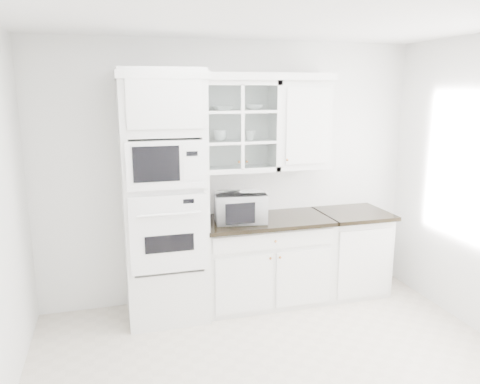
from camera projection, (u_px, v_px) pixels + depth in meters
name	position (u px, v px, depth m)	size (l,w,h in m)	color
room_shell	(274.00, 147.00, 3.59)	(4.00, 3.50, 2.70)	white
oven_column	(164.00, 198.00, 4.44)	(0.76, 0.68, 2.40)	white
base_cabinet_run	(265.00, 260.00, 4.90)	(1.32, 0.67, 0.92)	white
extra_base_cabinet	(350.00, 251.00, 5.17)	(0.72, 0.67, 0.92)	white
upper_cabinet_glass	(238.00, 126.00, 4.67)	(0.80, 0.33, 0.90)	white
upper_cabinet_solid	(301.00, 125.00, 4.84)	(0.55, 0.33, 0.90)	white
crown_molding	(228.00, 76.00, 4.51)	(2.14, 0.38, 0.07)	white
countertop_microwave	(240.00, 207.00, 4.66)	(0.50, 0.42, 0.29)	white
bowl_a	(223.00, 108.00, 4.58)	(0.20, 0.20, 0.05)	white
bowl_b	(254.00, 107.00, 4.68)	(0.18, 0.18, 0.06)	white
cup_a	(220.00, 135.00, 4.64)	(0.14, 0.14, 0.11)	white
cup_b	(250.00, 135.00, 4.72)	(0.11, 0.11, 0.10)	white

